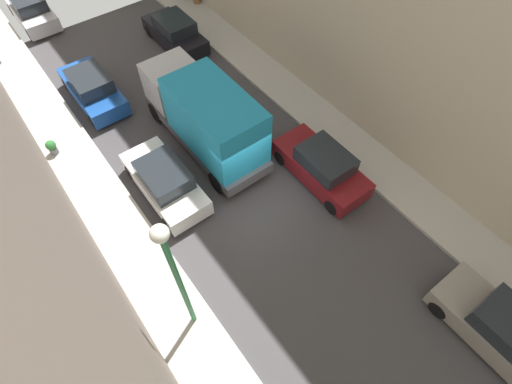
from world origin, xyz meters
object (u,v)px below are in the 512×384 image
(parked_car_left_1, at_px, (165,181))
(parked_car_left_3, at_px, (31,10))
(parked_car_left_2, at_px, (93,89))
(parked_car_right_3, at_px, (175,33))
(delivery_truck, at_px, (205,116))
(potted_plant_1, at_px, (52,147))
(parked_car_right_2, at_px, (322,166))
(parked_car_right_1, at_px, (502,330))
(lamp_post, at_px, (174,270))

(parked_car_left_1, height_order, parked_car_left_3, same)
(parked_car_left_2, distance_m, parked_car_left_3, 8.40)
(parked_car_left_1, distance_m, parked_car_right_3, 9.99)
(parked_car_left_2, bearing_deg, delivery_truck, -64.81)
(parked_car_left_3, xyz_separation_m, potted_plant_1, (-2.87, -10.58, -0.19))
(potted_plant_1, bearing_deg, parked_car_right_3, 24.41)
(parked_car_right_2, bearing_deg, parked_car_right_1, -90.00)
(parked_car_left_2, xyz_separation_m, parked_car_right_3, (5.40, 1.57, 0.00))
(delivery_truck, bearing_deg, parked_car_right_2, -57.51)
(parked_car_left_1, distance_m, parked_car_left_3, 15.23)
(parked_car_right_1, bearing_deg, potted_plant_1, 117.45)
(parked_car_right_3, relative_size, lamp_post, 0.71)
(parked_car_right_3, distance_m, potted_plant_1, 9.08)
(parked_car_right_1, xyz_separation_m, parked_car_right_2, (0.00, 8.12, 0.00))
(parked_car_left_3, distance_m, delivery_truck, 14.44)
(parked_car_left_1, distance_m, potted_plant_1, 5.47)
(parked_car_left_2, height_order, delivery_truck, delivery_truck)
(potted_plant_1, bearing_deg, lamp_post, -84.30)
(lamp_post, bearing_deg, potted_plant_1, 95.70)
(delivery_truck, distance_m, potted_plant_1, 6.73)
(parked_car_right_2, bearing_deg, parked_car_left_3, 106.37)
(parked_car_left_2, xyz_separation_m, lamp_post, (-1.90, -11.88, 3.27))
(parked_car_right_1, xyz_separation_m, parked_car_right_3, (0.00, 19.67, 0.00))
(parked_car_left_2, height_order, parked_car_right_1, same)
(parked_car_left_3, distance_m, parked_car_right_1, 27.04)
(parked_car_right_1, xyz_separation_m, lamp_post, (-7.30, 6.21, 3.27))
(parked_car_left_1, xyz_separation_m, potted_plant_1, (-2.87, 4.65, -0.19))
(parked_car_left_3, bearing_deg, parked_car_left_2, -90.00)
(lamp_post, bearing_deg, parked_car_left_1, 69.39)
(parked_car_right_3, bearing_deg, parked_car_right_2, -90.00)
(potted_plant_1, bearing_deg, parked_car_right_1, -62.55)
(parked_car_right_2, bearing_deg, lamp_post, -165.38)
(parked_car_right_3, bearing_deg, parked_car_left_3, 128.33)
(parked_car_left_1, xyz_separation_m, parked_car_right_1, (5.40, -11.26, 0.00))
(parked_car_right_1, relative_size, parked_car_right_2, 1.00)
(parked_car_left_1, height_order, lamp_post, lamp_post)
(parked_car_left_1, distance_m, parked_car_right_1, 12.49)
(potted_plant_1, bearing_deg, parked_car_left_2, 37.23)
(parked_car_left_3, bearing_deg, parked_car_right_3, -51.67)
(parked_car_left_1, height_order, delivery_truck, delivery_truck)
(parked_car_left_1, height_order, parked_car_right_1, same)
(parked_car_left_1, relative_size, parked_car_left_3, 1.00)
(parked_car_left_2, distance_m, parked_car_right_1, 18.88)
(potted_plant_1, bearing_deg, parked_car_right_2, -43.33)
(potted_plant_1, bearing_deg, parked_car_left_1, -58.34)
(parked_car_right_3, xyz_separation_m, delivery_truck, (-2.70, -7.31, 1.07))
(parked_car_left_2, relative_size, delivery_truck, 0.64)
(potted_plant_1, relative_size, lamp_post, 0.12)
(parked_car_left_2, distance_m, potted_plant_1, 3.61)
(parked_car_left_1, xyz_separation_m, parked_car_left_3, (0.00, 15.23, 0.00))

